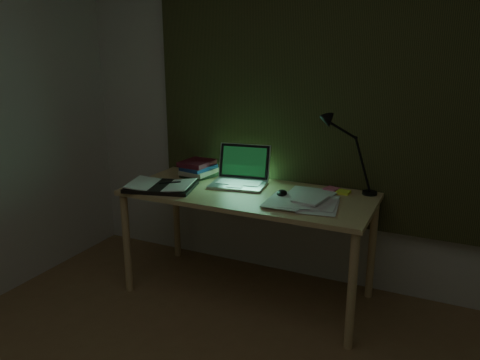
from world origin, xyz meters
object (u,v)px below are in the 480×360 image
object	(u,v)px
desk	(248,244)
desk_lamp	(373,156)
book_stack	(198,169)
loose_papers	(303,198)
open_textbook	(161,186)
laptop	(238,167)

from	to	relation	value
desk	desk_lamp	distance (m)	0.96
book_stack	loose_papers	world-z (taller)	book_stack
open_textbook	desk_lamp	size ratio (longest dim) A/B	0.86
desk_lamp	desk	bearing A→B (deg)	-172.10
book_stack	loose_papers	size ratio (longest dim) A/B	0.61
book_stack	desk_lamp	xyz separation A→B (m)	(1.16, 0.10, 0.19)
laptop	loose_papers	xyz separation A→B (m)	(0.48, -0.09, -0.12)
laptop	desk_lamp	xyz separation A→B (m)	(0.81, 0.18, 0.12)
laptop	loose_papers	distance (m)	0.50
loose_papers	desk_lamp	distance (m)	0.50
desk	desk_lamp	bearing A→B (deg)	21.25
laptop	book_stack	xyz separation A→B (m)	(-0.34, 0.08, -0.07)
book_stack	desk_lamp	world-z (taller)	desk_lamp
open_textbook	loose_papers	bearing A→B (deg)	-4.23
loose_papers	desk_lamp	size ratio (longest dim) A/B	0.76
book_stack	loose_papers	xyz separation A→B (m)	(0.82, -0.17, -0.05)
desk	desk_lamp	xyz separation A→B (m)	(0.70, 0.27, 0.60)
book_stack	desk	bearing A→B (deg)	-20.51
desk	book_stack	bearing A→B (deg)	159.49
open_textbook	loose_papers	size ratio (longest dim) A/B	1.13
desk	laptop	size ratio (longest dim) A/B	3.94
desk	desk_lamp	size ratio (longest dim) A/B	3.17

